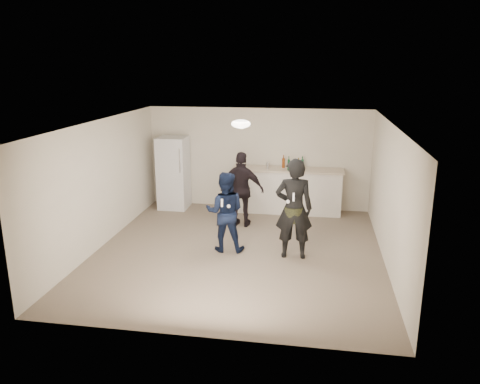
% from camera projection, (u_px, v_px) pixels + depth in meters
% --- Properties ---
extents(floor, '(6.00, 6.00, 0.00)m').
position_uv_depth(floor, '(238.00, 251.00, 9.13)').
color(floor, '#6B5B4C').
rests_on(floor, ground).
extents(ceiling, '(6.00, 6.00, 0.00)m').
position_uv_depth(ceiling, '(238.00, 123.00, 8.46)').
color(ceiling, silver).
rests_on(ceiling, wall_back).
extents(wall_back, '(6.00, 0.00, 6.00)m').
position_uv_depth(wall_back, '(258.00, 159.00, 11.65)').
color(wall_back, beige).
rests_on(wall_back, floor).
extents(wall_front, '(6.00, 0.00, 6.00)m').
position_uv_depth(wall_front, '(199.00, 251.00, 5.94)').
color(wall_front, beige).
rests_on(wall_front, floor).
extents(wall_left, '(0.00, 6.00, 6.00)m').
position_uv_depth(wall_left, '(101.00, 184.00, 9.23)').
color(wall_left, beige).
rests_on(wall_left, floor).
extents(wall_right, '(0.00, 6.00, 6.00)m').
position_uv_depth(wall_right, '(390.00, 196.00, 8.37)').
color(wall_right, beige).
rests_on(wall_right, floor).
extents(counter, '(2.60, 0.56, 1.05)m').
position_uv_depth(counter, '(287.00, 191.00, 11.41)').
color(counter, silver).
rests_on(counter, floor).
extents(counter_top, '(2.68, 0.64, 0.04)m').
position_uv_depth(counter_top, '(287.00, 170.00, 11.26)').
color(counter_top, beige).
rests_on(counter_top, counter).
extents(fridge, '(0.70, 0.70, 1.80)m').
position_uv_depth(fridge, '(174.00, 173.00, 11.69)').
color(fridge, silver).
rests_on(fridge, floor).
extents(fridge_handle, '(0.02, 0.02, 0.60)m').
position_uv_depth(fridge_handle, '(180.00, 160.00, 11.18)').
color(fridge_handle, '#BCBCC0').
rests_on(fridge_handle, fridge).
extents(ceiling_dome, '(0.36, 0.36, 0.16)m').
position_uv_depth(ceiling_dome, '(241.00, 124.00, 8.76)').
color(ceiling_dome, white).
rests_on(ceiling_dome, ceiling).
extents(shaker, '(0.08, 0.08, 0.17)m').
position_uv_depth(shaker, '(268.00, 165.00, 11.22)').
color(shaker, silver).
rests_on(shaker, counter_top).
extents(man, '(0.81, 0.65, 1.57)m').
position_uv_depth(man, '(225.00, 212.00, 9.00)').
color(man, '#101E43').
rests_on(man, floor).
extents(woman, '(0.73, 0.51, 1.90)m').
position_uv_depth(woman, '(294.00, 209.00, 8.63)').
color(woman, black).
rests_on(woman, floor).
extents(camo_shorts, '(0.34, 0.34, 0.28)m').
position_uv_depth(camo_shorts, '(294.00, 214.00, 8.66)').
color(camo_shorts, '#303618').
rests_on(camo_shorts, woman).
extents(spectator, '(1.02, 0.51, 1.69)m').
position_uv_depth(spectator, '(242.00, 190.00, 10.36)').
color(spectator, black).
rests_on(spectator, floor).
extents(remote_man, '(0.04, 0.04, 0.15)m').
position_uv_depth(remote_man, '(222.00, 203.00, 8.66)').
color(remote_man, white).
rests_on(remote_man, man).
extents(nunchuk_man, '(0.07, 0.07, 0.07)m').
position_uv_depth(nunchuk_man, '(229.00, 206.00, 8.69)').
color(nunchuk_man, white).
rests_on(nunchuk_man, man).
extents(remote_woman, '(0.04, 0.04, 0.15)m').
position_uv_depth(remote_woman, '(294.00, 197.00, 8.32)').
color(remote_woman, white).
rests_on(remote_woman, woman).
extents(nunchuk_woman, '(0.07, 0.07, 0.07)m').
position_uv_depth(nunchuk_woman, '(288.00, 202.00, 8.39)').
color(nunchuk_woman, white).
rests_on(nunchuk_woman, woman).
extents(bottle_cluster, '(0.52, 0.35, 0.26)m').
position_uv_depth(bottle_cluster, '(293.00, 164.00, 11.24)').
color(bottle_cluster, brown).
rests_on(bottle_cluster, counter_top).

